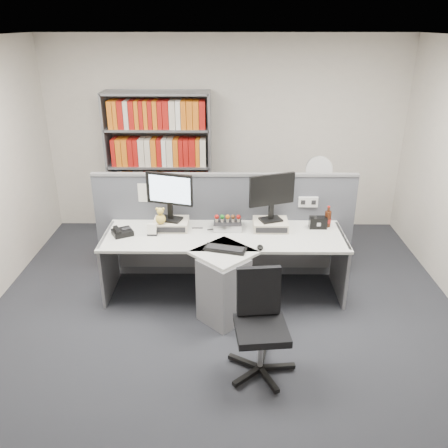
{
  "coord_description": "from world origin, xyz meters",
  "views": [
    {
      "loc": [
        0.04,
        -3.69,
        2.83
      ],
      "look_at": [
        0.0,
        0.65,
        0.92
      ],
      "focal_mm": 37.05,
      "sensor_mm": 36.0,
      "label": 1
    }
  ],
  "objects_px": {
    "monitor_left": "(170,193)",
    "desk_fan": "(319,172)",
    "office_chair": "(260,321)",
    "filing_cabinet": "(314,223)",
    "keyboard": "(225,249)",
    "desk_phone": "(122,232)",
    "desk": "(224,266)",
    "monitor_right": "(272,193)",
    "speaker": "(318,222)",
    "shelving_unit": "(160,168)",
    "desk_calendar": "(152,230)",
    "cola_bottle": "(328,219)",
    "mouse": "(260,247)",
    "desktop_pc": "(228,225)"
  },
  "relations": [
    {
      "from": "desk_phone",
      "to": "cola_bottle",
      "type": "xyz_separation_m",
      "value": [
        2.25,
        0.25,
        0.06
      ]
    },
    {
      "from": "desktop_pc",
      "to": "shelving_unit",
      "type": "bearing_deg",
      "value": 122.92
    },
    {
      "from": "filing_cabinet",
      "to": "mouse",
      "type": "bearing_deg",
      "value": -118.84
    },
    {
      "from": "cola_bottle",
      "to": "desktop_pc",
      "type": "bearing_deg",
      "value": -177.28
    },
    {
      "from": "keyboard",
      "to": "desk_fan",
      "type": "relative_size",
      "value": 0.79
    },
    {
      "from": "desktop_pc",
      "to": "speaker",
      "type": "distance_m",
      "value": 1.0
    },
    {
      "from": "desktop_pc",
      "to": "desk_phone",
      "type": "relative_size",
      "value": 1.15
    },
    {
      "from": "shelving_unit",
      "to": "desk_calendar",
      "type": "bearing_deg",
      "value": -85.56
    },
    {
      "from": "shelving_unit",
      "to": "speaker",
      "type": "bearing_deg",
      "value": -36.46
    },
    {
      "from": "keyboard",
      "to": "office_chair",
      "type": "height_order",
      "value": "office_chair"
    },
    {
      "from": "keyboard",
      "to": "filing_cabinet",
      "type": "height_order",
      "value": "keyboard"
    },
    {
      "from": "desk_phone",
      "to": "filing_cabinet",
      "type": "distance_m",
      "value": 2.62
    },
    {
      "from": "keyboard",
      "to": "desk_phone",
      "type": "height_order",
      "value": "desk_phone"
    },
    {
      "from": "monitor_left",
      "to": "desk_fan",
      "type": "bearing_deg",
      "value": 29.58
    },
    {
      "from": "speaker",
      "to": "shelving_unit",
      "type": "relative_size",
      "value": 0.1
    },
    {
      "from": "shelving_unit",
      "to": "cola_bottle",
      "type": "bearing_deg",
      "value": -34.19
    },
    {
      "from": "shelving_unit",
      "to": "office_chair",
      "type": "relative_size",
      "value": 2.19
    },
    {
      "from": "mouse",
      "to": "desk_calendar",
      "type": "relative_size",
      "value": 0.79
    },
    {
      "from": "speaker",
      "to": "office_chair",
      "type": "height_order",
      "value": "office_chair"
    },
    {
      "from": "keyboard",
      "to": "desk_calendar",
      "type": "height_order",
      "value": "desk_calendar"
    },
    {
      "from": "office_chair",
      "to": "filing_cabinet",
      "type": "bearing_deg",
      "value": 69.94
    },
    {
      "from": "keyboard",
      "to": "desk_fan",
      "type": "height_order",
      "value": "desk_fan"
    },
    {
      "from": "monitor_left",
      "to": "speaker",
      "type": "xyz_separation_m",
      "value": [
        1.63,
        0.03,
        -0.36
      ]
    },
    {
      "from": "monitor_right",
      "to": "desk_phone",
      "type": "bearing_deg",
      "value": -173.82
    },
    {
      "from": "keyboard",
      "to": "filing_cabinet",
      "type": "bearing_deg",
      "value": 52.45
    },
    {
      "from": "keyboard",
      "to": "mouse",
      "type": "bearing_deg",
      "value": 4.96
    },
    {
      "from": "monitor_left",
      "to": "desk_calendar",
      "type": "xyz_separation_m",
      "value": [
        -0.18,
        -0.17,
        -0.37
      ]
    },
    {
      "from": "monitor_left",
      "to": "speaker",
      "type": "height_order",
      "value": "monitor_left"
    },
    {
      "from": "monitor_left",
      "to": "monitor_right",
      "type": "bearing_deg",
      "value": 0.0
    },
    {
      "from": "desktop_pc",
      "to": "shelving_unit",
      "type": "distance_m",
      "value": 1.74
    },
    {
      "from": "speaker",
      "to": "desk_fan",
      "type": "distance_m",
      "value": 1.03
    },
    {
      "from": "desk",
      "to": "mouse",
      "type": "xyz_separation_m",
      "value": [
        0.37,
        -0.11,
        0.28
      ]
    },
    {
      "from": "desktop_pc",
      "to": "keyboard",
      "type": "distance_m",
      "value": 0.55
    },
    {
      "from": "desk_fan",
      "to": "desk",
      "type": "bearing_deg",
      "value": -130.61
    },
    {
      "from": "monitor_left",
      "to": "desk_calendar",
      "type": "height_order",
      "value": "monitor_left"
    },
    {
      "from": "filing_cabinet",
      "to": "office_chair",
      "type": "xyz_separation_m",
      "value": [
        -0.88,
        -2.41,
        0.14
      ]
    },
    {
      "from": "mouse",
      "to": "office_chair",
      "type": "bearing_deg",
      "value": -93.01
    },
    {
      "from": "speaker",
      "to": "desk_phone",
      "type": "bearing_deg",
      "value": -174.48
    },
    {
      "from": "monitor_right",
      "to": "desk_phone",
      "type": "relative_size",
      "value": 1.98
    },
    {
      "from": "desk",
      "to": "monitor_left",
      "type": "bearing_deg",
      "value": 146.93
    },
    {
      "from": "desktop_pc",
      "to": "mouse",
      "type": "relative_size",
      "value": 3.0
    },
    {
      "from": "desktop_pc",
      "to": "filing_cabinet",
      "type": "distance_m",
      "value": 1.59
    },
    {
      "from": "keyboard",
      "to": "desk_phone",
      "type": "xyz_separation_m",
      "value": [
        -1.11,
        0.35,
        0.02
      ]
    },
    {
      "from": "desk_calendar",
      "to": "keyboard",
      "type": "bearing_deg",
      "value": -24.21
    },
    {
      "from": "monitor_left",
      "to": "desk_phone",
      "type": "distance_m",
      "value": 0.66
    },
    {
      "from": "desktop_pc",
      "to": "desk_phone",
      "type": "bearing_deg",
      "value": -170.39
    },
    {
      "from": "mouse",
      "to": "filing_cabinet",
      "type": "bearing_deg",
      "value": 61.16
    },
    {
      "from": "monitor_right",
      "to": "office_chair",
      "type": "xyz_separation_m",
      "value": [
        -0.19,
        -1.4,
        -0.65
      ]
    },
    {
      "from": "desk",
      "to": "monitor_left",
      "type": "height_order",
      "value": "monitor_left"
    },
    {
      "from": "monitor_right",
      "to": "desktop_pc",
      "type": "bearing_deg",
      "value": 177.82
    }
  ]
}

